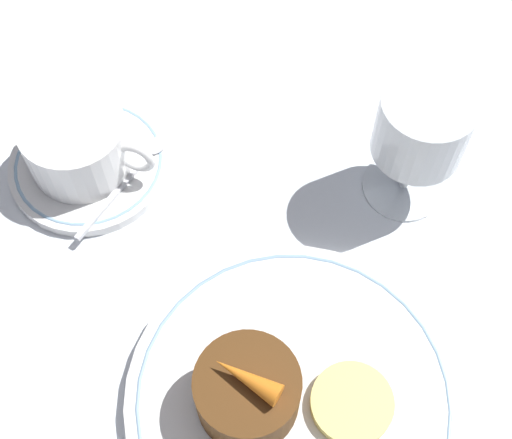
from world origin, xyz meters
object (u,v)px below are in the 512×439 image
(coffee_cup, at_px, (74,142))
(dinner_plate, at_px, (289,397))
(dessert_cake, at_px, (244,390))
(wine_glass, at_px, (417,131))

(coffee_cup, bearing_deg, dinner_plate, -32.08)
(coffee_cup, height_order, dessert_cake, coffee_cup)
(coffee_cup, distance_m, wine_glass, 0.28)
(dinner_plate, distance_m, dessert_cake, 0.04)
(dinner_plate, bearing_deg, wine_glass, 79.12)
(wine_glass, bearing_deg, dinner_plate, -100.88)
(dinner_plate, xyz_separation_m, wine_glass, (0.04, 0.21, 0.07))
(dinner_plate, distance_m, wine_glass, 0.23)
(wine_glass, bearing_deg, dessert_cake, -107.63)
(coffee_cup, bearing_deg, dessert_cake, -38.25)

